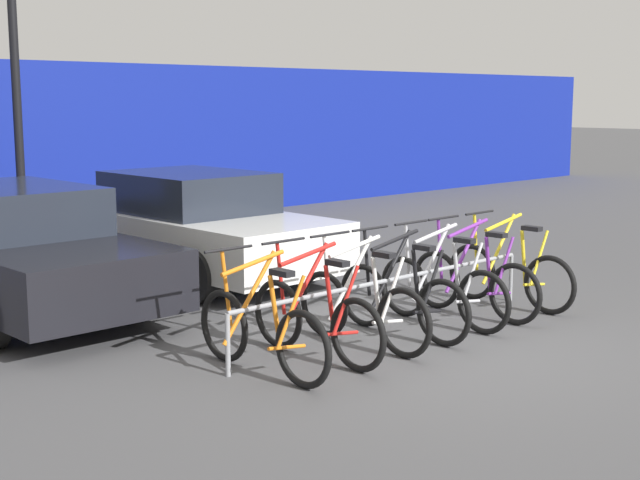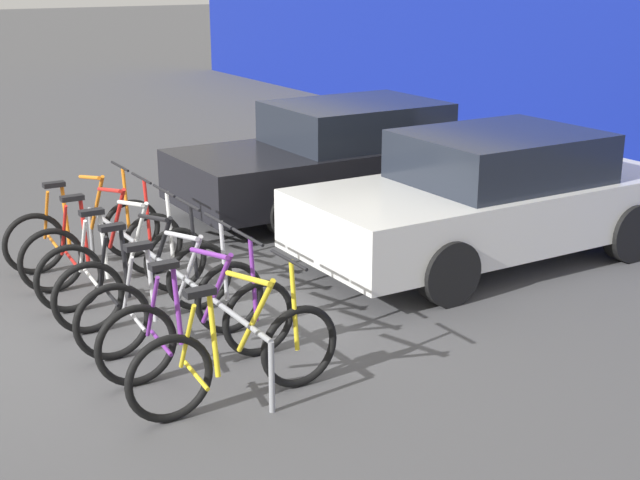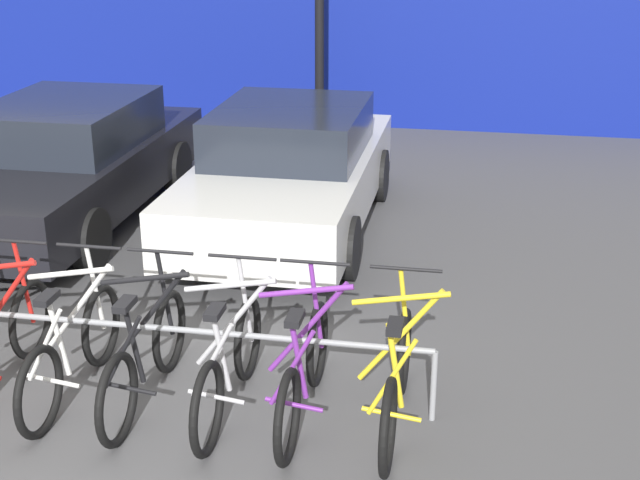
{
  "view_description": "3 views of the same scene",
  "coord_description": "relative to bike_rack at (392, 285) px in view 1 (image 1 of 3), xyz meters",
  "views": [
    {
      "loc": [
        -6.6,
        -5.18,
        2.35
      ],
      "look_at": [
        -0.23,
        1.51,
        0.88
      ],
      "focal_mm": 50.0,
      "sensor_mm": 36.0,
      "label": 1
    },
    {
      "loc": [
        7.2,
        -2.04,
        3.11
      ],
      "look_at": [
        1.02,
        1.72,
        0.86
      ],
      "focal_mm": 50.0,
      "sensor_mm": 36.0,
      "label": 2
    },
    {
      "loc": [
        2.29,
        -4.93,
        3.51
      ],
      "look_at": [
        1.01,
        1.93,
        0.84
      ],
      "focal_mm": 50.0,
      "sensor_mm": 36.0,
      "label": 3
    }
  ],
  "objects": [
    {
      "name": "bicycle_white",
      "position": [
        -0.59,
        -0.15,
        -0.11
      ],
      "size": [
        0.68,
        1.71,
        1.05
      ],
      "rotation": [
        0.0,
        0.0,
        -0.06
      ],
      "color": "black",
      "rests_on": "ground"
    },
    {
      "name": "bicycle_yellow",
      "position": [
        1.84,
        -0.15,
        -0.11
      ],
      "size": [
        0.68,
        1.71,
        1.05
      ],
      "rotation": [
        0.0,
        0.0,
        -0.06
      ],
      "color": "black",
      "rests_on": "ground"
    },
    {
      "name": "bicycle_silver",
      "position": [
        0.62,
        -0.15,
        -0.11
      ],
      "size": [
        0.68,
        1.71,
        1.05
      ],
      "rotation": [
        0.0,
        0.0,
        -0.03
      ],
      "color": "black",
      "rests_on": "ground"
    },
    {
      "name": "bicycle_orange",
      "position": [
        -1.84,
        -0.15,
        -0.11
      ],
      "size": [
        0.68,
        1.71,
        1.05
      ],
      "rotation": [
        0.0,
        0.0,
        0.04
      ],
      "color": "black",
      "rests_on": "ground"
    },
    {
      "name": "ground_plane",
      "position": [
        0.02,
        -0.68,
        -0.49
      ],
      "size": [
        120.0,
        120.0,
        0.0
      ],
      "primitive_type": "plane",
      "color": "#4C4C4F"
    },
    {
      "name": "car_black",
      "position": [
        -2.36,
        3.57,
        0.2
      ],
      "size": [
        1.91,
        4.56,
        1.4
      ],
      "color": "black",
      "rests_on": "ground"
    },
    {
      "name": "car_white",
      "position": [
        0.22,
        3.72,
        0.2
      ],
      "size": [
        1.91,
        4.33,
        1.4
      ],
      "color": "silver",
      "rests_on": "ground"
    },
    {
      "name": "bike_rack",
      "position": [
        0.0,
        0.0,
        0.0
      ],
      "size": [
        4.22,
        0.04,
        0.57
      ],
      "color": "gray",
      "rests_on": "ground"
    },
    {
      "name": "hoarding_wall",
      "position": [
        0.02,
        8.82,
        1.01
      ],
      "size": [
        36.0,
        0.16,
        3.0
      ],
      "primitive_type": "cube",
      "color": "navy",
      "rests_on": "ground"
    },
    {
      "name": "bicycle_red",
      "position": [
        -1.19,
        -0.15,
        -0.11
      ],
      "size": [
        0.68,
        1.71,
        1.05
      ],
      "rotation": [
        0.0,
        0.0,
        -0.0
      ],
      "color": "black",
      "rests_on": "ground"
    },
    {
      "name": "bicycle_black",
      "position": [
        -0.02,
        -0.15,
        -0.11
      ],
      "size": [
        0.68,
        1.71,
        1.05
      ],
      "rotation": [
        0.0,
        0.0,
        -0.06
      ],
      "color": "black",
      "rests_on": "ground"
    },
    {
      "name": "bicycle_purple",
      "position": [
        1.17,
        -0.15,
        -0.11
      ],
      "size": [
        0.68,
        1.71,
        1.05
      ],
      "rotation": [
        0.0,
        0.0,
        0.02
      ],
      "color": "black",
      "rests_on": "ground"
    },
    {
      "name": "lamp_post",
      "position": [
        -0.2,
        7.83,
        2.52
      ],
      "size": [
        0.24,
        0.44,
        5.33
      ],
      "color": "black",
      "rests_on": "ground"
    }
  ]
}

